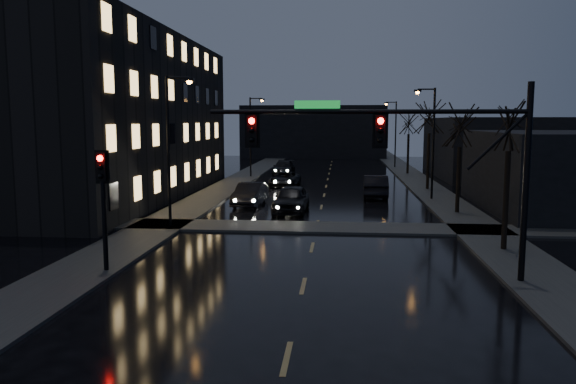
% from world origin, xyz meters
% --- Properties ---
extents(sidewalk_left, '(3.00, 140.00, 0.12)m').
position_xyz_m(sidewalk_left, '(-8.50, 35.00, 0.06)').
color(sidewalk_left, '#2D2D2B').
rests_on(sidewalk_left, ground).
extents(sidewalk_right, '(3.00, 140.00, 0.12)m').
position_xyz_m(sidewalk_right, '(8.50, 35.00, 0.06)').
color(sidewalk_right, '#2D2D2B').
rests_on(sidewalk_right, ground).
extents(sidewalk_cross, '(40.00, 3.00, 0.12)m').
position_xyz_m(sidewalk_cross, '(0.00, 18.50, 0.06)').
color(sidewalk_cross, '#2D2D2B').
rests_on(sidewalk_cross, ground).
extents(apartment_block, '(12.00, 30.00, 12.00)m').
position_xyz_m(apartment_block, '(-16.50, 30.00, 6.00)').
color(apartment_block, black).
rests_on(apartment_block, ground).
extents(commercial_right_near, '(10.00, 14.00, 5.00)m').
position_xyz_m(commercial_right_near, '(15.50, 26.00, 2.50)').
color(commercial_right_near, black).
rests_on(commercial_right_near, ground).
extents(commercial_right_far, '(12.00, 18.00, 6.00)m').
position_xyz_m(commercial_right_far, '(17.00, 48.00, 3.00)').
color(commercial_right_far, black).
rests_on(commercial_right_far, ground).
extents(far_block, '(22.00, 10.00, 8.00)m').
position_xyz_m(far_block, '(-3.00, 78.00, 4.00)').
color(far_block, black).
rests_on(far_block, ground).
extents(signal_mast, '(11.11, 0.41, 7.00)m').
position_xyz_m(signal_mast, '(3.85, 9.00, 4.87)').
color(signal_mast, black).
rests_on(signal_mast, ground).
extents(signal_pole_left, '(0.35, 0.41, 4.53)m').
position_xyz_m(signal_pole_left, '(-7.50, 8.99, 3.01)').
color(signal_pole_left, black).
rests_on(signal_pole_left, ground).
extents(tree_near, '(3.52, 3.52, 8.08)m').
position_xyz_m(tree_near, '(8.40, 14.00, 6.22)').
color(tree_near, black).
rests_on(tree_near, ground).
extents(tree_mid_a, '(3.30, 3.30, 7.58)m').
position_xyz_m(tree_mid_a, '(8.40, 24.00, 5.83)').
color(tree_mid_a, black).
rests_on(tree_mid_a, ground).
extents(tree_mid_b, '(3.74, 3.74, 8.59)m').
position_xyz_m(tree_mid_b, '(8.40, 36.00, 6.61)').
color(tree_mid_b, black).
rests_on(tree_mid_b, ground).
extents(tree_far, '(3.43, 3.43, 7.88)m').
position_xyz_m(tree_far, '(8.40, 50.00, 6.06)').
color(tree_far, black).
rests_on(tree_far, ground).
extents(streetlight_l_near, '(1.53, 0.28, 8.00)m').
position_xyz_m(streetlight_l_near, '(-7.58, 18.00, 4.77)').
color(streetlight_l_near, black).
rests_on(streetlight_l_near, ground).
extents(streetlight_l_far, '(1.53, 0.28, 8.00)m').
position_xyz_m(streetlight_l_far, '(-7.58, 45.00, 4.77)').
color(streetlight_l_far, black).
rests_on(streetlight_l_far, ground).
extents(streetlight_r_mid, '(1.53, 0.28, 8.00)m').
position_xyz_m(streetlight_r_mid, '(7.58, 30.00, 4.77)').
color(streetlight_r_mid, black).
rests_on(streetlight_r_mid, ground).
extents(streetlight_r_far, '(1.53, 0.28, 8.00)m').
position_xyz_m(streetlight_r_far, '(7.58, 58.00, 4.77)').
color(streetlight_r_far, black).
rests_on(streetlight_r_far, ground).
extents(oncoming_car_a, '(2.20, 5.03, 1.69)m').
position_xyz_m(oncoming_car_a, '(-1.81, 23.73, 0.84)').
color(oncoming_car_a, black).
rests_on(oncoming_car_a, ground).
extents(oncoming_car_b, '(1.93, 4.75, 1.53)m').
position_xyz_m(oncoming_car_b, '(-4.84, 26.27, 0.77)').
color(oncoming_car_b, black).
rests_on(oncoming_car_b, ground).
extents(oncoming_car_c, '(2.65, 4.81, 1.28)m').
position_xyz_m(oncoming_car_c, '(-3.59, 37.62, 0.64)').
color(oncoming_car_c, black).
rests_on(oncoming_car_c, ground).
extents(oncoming_car_d, '(2.17, 5.13, 1.48)m').
position_xyz_m(oncoming_car_d, '(-4.77, 48.02, 0.74)').
color(oncoming_car_d, black).
rests_on(oncoming_car_d, ground).
extents(lead_car, '(1.91, 5.11, 1.67)m').
position_xyz_m(lead_car, '(3.86, 31.28, 0.83)').
color(lead_car, black).
rests_on(lead_car, ground).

